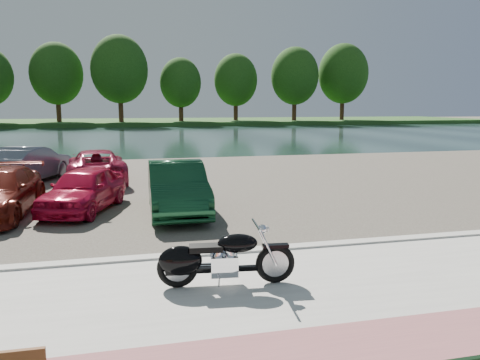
{
  "coord_description": "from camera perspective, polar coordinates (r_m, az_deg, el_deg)",
  "views": [
    {
      "loc": [
        -2.27,
        -7.08,
        3.11
      ],
      "look_at": [
        0.66,
        5.02,
        1.1
      ],
      "focal_mm": 35.0,
      "sensor_mm": 36.0,
      "label": 1
    }
  ],
  "objects": [
    {
      "name": "ground",
      "position": [
        8.06,
        3.96,
        -13.55
      ],
      "size": [
        200.0,
        200.0,
        0.0
      ],
      "primitive_type": "plane",
      "color": "#595447",
      "rests_on": "ground"
    },
    {
      "name": "promenade",
      "position": [
        7.18,
        6.46,
        -16.13
      ],
      "size": [
        60.0,
        6.0,
        0.1
      ],
      "primitive_type": "cube",
      "color": "#B6B2AB",
      "rests_on": "ground"
    },
    {
      "name": "kerb",
      "position": [
        9.84,
        0.42,
        -8.82
      ],
      "size": [
        60.0,
        0.3,
        0.14
      ],
      "primitive_type": "cube",
      "color": "#B6B2AB",
      "rests_on": "ground"
    },
    {
      "name": "parking_lot",
      "position": [
        18.48,
        -6.34,
        -0.51
      ],
      "size": [
        60.0,
        18.0,
        0.04
      ],
      "primitive_type": "cube",
      "color": "#443E37",
      "rests_on": "ground"
    },
    {
      "name": "river",
      "position": [
        47.24,
        -10.84,
        5.23
      ],
      "size": [
        120.0,
        40.0,
        0.0
      ],
      "primitive_type": "cube",
      "color": "#1B322E",
      "rests_on": "ground"
    },
    {
      "name": "far_bank",
      "position": [
        79.17,
        -12.01,
        6.93
      ],
      "size": [
        120.0,
        24.0,
        0.6
      ],
      "primitive_type": "cube",
      "color": "#1F4B1A",
      "rests_on": "ground"
    },
    {
      "name": "far_trees",
      "position": [
        73.31,
        -8.57,
        12.49
      ],
      "size": [
        70.25,
        10.68,
        12.52
      ],
      "color": "#3C2016",
      "rests_on": "far_bank"
    },
    {
      "name": "motorcycle",
      "position": [
        7.92,
        -3.2,
        -9.61
      ],
      "size": [
        2.33,
        0.75,
        1.05
      ],
      "rotation": [
        0.0,
        0.0,
        -0.11
      ],
      "color": "black",
      "rests_on": "promenade"
    },
    {
      "name": "car_4",
      "position": [
        14.3,
        -18.52,
        -1.07
      ],
      "size": [
        2.63,
        4.08,
        1.29
      ],
      "primitive_type": "imported",
      "rotation": [
        0.0,
        0.0,
        -0.32
      ],
      "color": "#B20B30",
      "rests_on": "parking_lot"
    },
    {
      "name": "car_5",
      "position": [
        13.47,
        -7.71,
        -0.91
      ],
      "size": [
        1.65,
        4.47,
        1.46
      ],
      "primitive_type": "imported",
      "rotation": [
        0.0,
        0.0,
        -0.02
      ],
      "color": "#103C21",
      "rests_on": "parking_lot"
    },
    {
      "name": "car_9",
      "position": [
        20.55,
        -24.32,
        1.79
      ],
      "size": [
        2.95,
        4.65,
        1.45
      ],
      "primitive_type": "imported",
      "rotation": [
        0.0,
        0.0,
        2.79
      ],
      "color": "slate",
      "rests_on": "parking_lot"
    },
    {
      "name": "car_10",
      "position": [
        19.63,
        -17.08,
        1.7
      ],
      "size": [
        2.55,
        4.88,
        1.31
      ],
      "primitive_type": "imported",
      "rotation": [
        0.0,
        0.0,
        3.22
      ],
      "color": "maroon",
      "rests_on": "parking_lot"
    }
  ]
}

